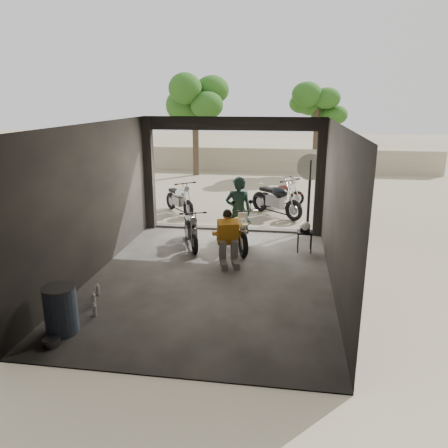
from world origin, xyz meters
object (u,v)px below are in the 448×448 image
(left_bike, at_px, (191,227))
(sign_post, at_px, (310,180))
(main_bike, at_px, (237,227))
(helmet, at_px, (305,226))
(outside_bike_c, at_px, (276,197))
(rider, at_px, (238,211))
(stool, at_px, (305,234))
(outside_bike_a, at_px, (179,197))
(oil_drum, at_px, (61,311))
(mechanic, at_px, (228,240))
(outside_bike_b, at_px, (281,192))

(left_bike, distance_m, sign_post, 3.60)
(main_bike, bearing_deg, left_bike, 161.21)
(helmet, bearing_deg, outside_bike_c, 101.94)
(outside_bike_c, distance_m, sign_post, 2.04)
(sign_post, bearing_deg, main_bike, -140.66)
(rider, distance_m, sign_post, 2.40)
(outside_bike_c, relative_size, stool, 3.57)
(main_bike, height_order, outside_bike_a, main_bike)
(main_bike, xyz_separation_m, outside_bike_a, (-2.31, 3.16, -0.01))
(oil_drum, bearing_deg, mechanic, 56.54)
(outside_bike_b, height_order, outside_bike_c, outside_bike_c)
(stool, bearing_deg, outside_bike_b, 98.88)
(sign_post, bearing_deg, outside_bike_b, 102.15)
(outside_bike_b, height_order, rider, rider)
(outside_bike_a, xyz_separation_m, mechanic, (2.24, -4.31, 0.05))
(outside_bike_c, bearing_deg, rider, -153.81)
(outside_bike_c, height_order, oil_drum, outside_bike_c)
(left_bike, distance_m, oil_drum, 4.66)
(stool, height_order, sign_post, sign_post)
(stool, bearing_deg, helmet, -121.28)
(helmet, bearing_deg, outside_bike_a, 139.67)
(rider, xyz_separation_m, oil_drum, (-2.29, -4.81, -0.50))
(oil_drum, distance_m, sign_post, 7.57)
(oil_drum, bearing_deg, left_bike, 76.20)
(stool, bearing_deg, oil_drum, -131.19)
(sign_post, bearing_deg, helmet, -98.90)
(left_bike, height_order, outside_bike_c, outside_bike_c)
(main_bike, xyz_separation_m, outside_bike_c, (0.85, 3.32, 0.07))
(mechanic, relative_size, stool, 2.31)
(rider, xyz_separation_m, mechanic, (-0.05, -1.42, -0.29))
(stool, height_order, oil_drum, oil_drum)
(stool, bearing_deg, mechanic, -146.37)
(rider, relative_size, oil_drum, 2.24)
(rider, bearing_deg, oil_drum, 55.98)
(outside_bike_b, xyz_separation_m, outside_bike_c, (-0.10, -1.26, 0.12))
(main_bike, bearing_deg, mechanic, -112.90)
(outside_bike_a, bearing_deg, helmet, -78.77)
(sign_post, bearing_deg, mechanic, -127.39)
(outside_bike_a, xyz_separation_m, helmet, (3.97, -3.16, 0.10))
(outside_bike_b, distance_m, outside_bike_c, 1.27)
(rider, bearing_deg, main_bike, 84.05)
(left_bike, distance_m, mechanic, 1.60)
(left_bike, xyz_separation_m, mechanic, (1.13, -1.13, 0.10))
(outside_bike_c, bearing_deg, mechanic, -149.60)
(left_bike, height_order, mechanic, mechanic)
(left_bike, distance_m, helmet, 2.87)
(left_bike, relative_size, oil_drum, 1.87)
(left_bike, xyz_separation_m, sign_post, (3.00, 1.74, 0.99))
(main_bike, height_order, sign_post, sign_post)
(main_bike, relative_size, oil_drum, 2.11)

